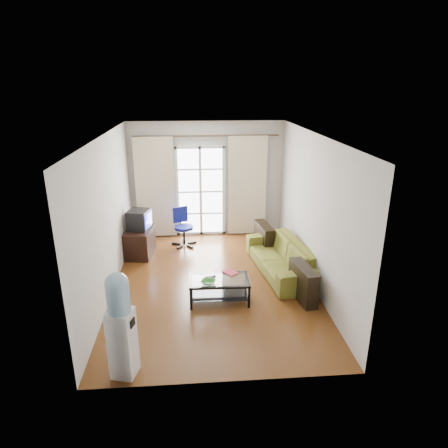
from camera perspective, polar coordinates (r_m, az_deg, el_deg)
The scene contains 20 objects.
floor at distance 7.50m, azimuth -1.54°, elevation -8.40°, with size 5.20×5.20×0.00m, color brown.
ceiling at distance 6.67m, azimuth -1.75°, elevation 12.53°, with size 5.20×5.20×0.00m, color white.
wall_back at distance 9.47m, azimuth -2.49°, elevation 6.36°, with size 3.60×0.02×2.70m, color #BCB9B3.
wall_front at distance 4.57m, azimuth 0.15°, elevation -8.78°, with size 3.60×0.02×2.70m, color #BCB9B3.
wall_left at distance 7.11m, azimuth -16.28°, elevation 1.02°, with size 0.02×5.20×2.70m, color #BCB9B3.
wall_right at distance 7.28m, azimuth 12.67°, elevation 1.77°, with size 0.02×5.20×2.70m, color #BCB9B3.
french_door at distance 9.48m, azimuth -3.36°, elevation 4.64°, with size 1.16×0.06×2.15m.
curtain_rod at distance 9.19m, azimuth -2.56°, elevation 12.48°, with size 0.04×0.04×3.30m, color #4C3F2D.
curtain_left at distance 9.42m, azimuth -9.79°, elevation 5.08°, with size 0.90×0.07×2.35m, color beige.
curtain_right at distance 9.47m, azimuth 3.33°, elevation 5.41°, with size 0.90×0.07×2.35m, color beige.
radiator at distance 9.72m, azimuth 2.34°, elevation 0.45°, with size 0.64×0.12×0.64m, color gray.
sofa at distance 7.86m, azimuth 8.16°, elevation -4.72°, with size 1.11×2.20×0.62m, color #646722.
coffee_table at distance 6.82m, azimuth -0.69°, elevation -8.93°, with size 1.02×0.59×0.41m.
bowl at distance 6.59m, azimuth -2.25°, elevation -8.30°, with size 0.31×0.31×0.06m, color green.
book at distance 6.88m, azimuth 0.33°, elevation -7.17°, with size 0.30×0.31×0.02m, color maroon.
remote at distance 6.80m, azimuth -1.93°, elevation -7.56°, with size 0.18×0.05×0.02m, color black.
tv_stand at distance 8.72m, azimuth -12.00°, elevation -2.57°, with size 0.53×0.80×0.58m, color black.
crt_tv at distance 8.59m, azimuth -12.17°, elevation 0.63°, with size 0.53×0.54×0.41m.
task_chair at distance 9.11m, azimuth -5.79°, elevation -1.48°, with size 0.77×0.77×0.86m.
water_cooler at distance 5.17m, azimuth -14.54°, elevation -13.59°, with size 0.36×0.36×1.43m.
Camera 1 is at (-0.34, -6.61, 3.53)m, focal length 32.00 mm.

